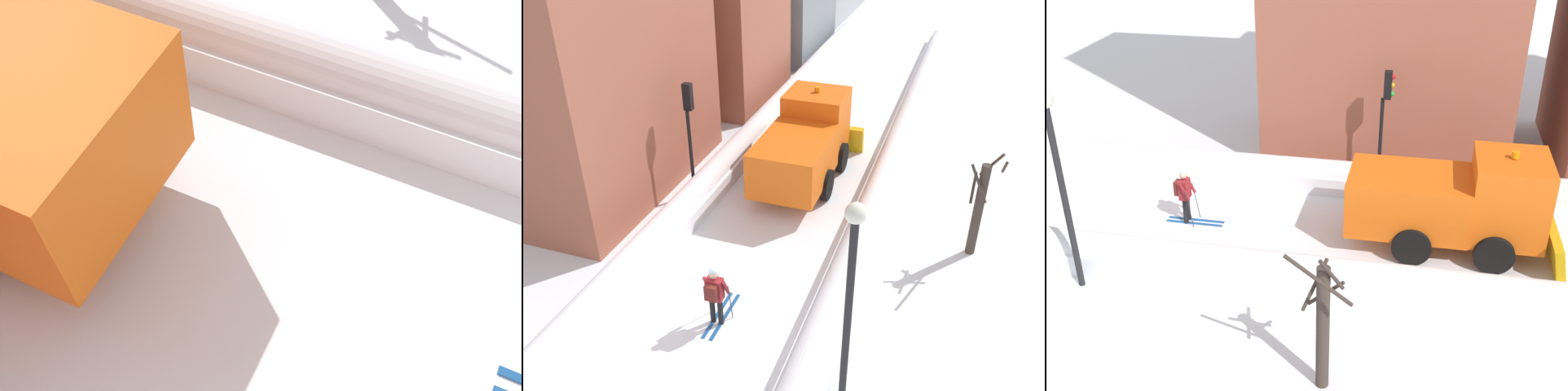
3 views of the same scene
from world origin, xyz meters
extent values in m
plane|color=white|center=(0.00, 10.00, 0.00)|extent=(80.00, 80.00, 0.00)
cube|color=white|center=(-2.91, 10.00, 0.31)|extent=(1.10, 36.00, 0.62)
cylinder|color=white|center=(-2.91, 10.00, 0.62)|extent=(0.90, 34.20, 0.90)
cube|color=white|center=(2.91, 10.00, 0.31)|extent=(1.10, 36.00, 0.61)
cylinder|color=white|center=(2.91, 10.00, 0.61)|extent=(0.90, 34.20, 0.90)
cube|color=orange|center=(-0.05, 6.83, 1.40)|extent=(2.30, 3.40, 1.60)
cube|color=orange|center=(-0.05, 9.53, 1.75)|extent=(2.20, 2.00, 2.30)
cube|color=black|center=(-0.05, 10.49, 2.26)|extent=(1.85, 0.06, 1.01)
cube|color=gold|center=(-0.05, 10.88, 0.55)|extent=(3.20, 0.46, 1.13)
cylinder|color=orange|center=(-0.05, 9.53, 3.02)|extent=(0.20, 0.20, 0.18)
cylinder|color=black|center=(-1.20, 9.23, 0.55)|extent=(0.25, 1.10, 1.10)
cylinder|color=black|center=(1.10, 9.23, 0.55)|extent=(0.25, 1.10, 1.10)
cylinder|color=black|center=(-1.20, 7.03, 0.55)|extent=(0.25, 1.10, 1.10)
cylinder|color=black|center=(1.10, 7.03, 0.55)|extent=(0.25, 1.10, 1.10)
cylinder|color=black|center=(-0.04, 0.12, 0.41)|extent=(0.14, 0.14, 0.82)
cylinder|color=black|center=(0.18, 0.12, 0.41)|extent=(0.14, 0.14, 0.82)
cube|color=maroon|center=(0.07, 0.12, 1.13)|extent=(0.42, 0.26, 0.62)
cube|color=#591E19|center=(0.07, -0.09, 1.16)|extent=(0.32, 0.16, 0.44)
sphere|color=tan|center=(0.07, 0.12, 1.60)|extent=(0.24, 0.24, 0.24)
sphere|color=silver|center=(0.07, 0.12, 1.70)|extent=(0.22, 0.22, 0.22)
cylinder|color=maroon|center=(-0.19, 0.22, 1.16)|extent=(0.09, 0.33, 0.56)
cylinder|color=maroon|center=(0.33, 0.22, 1.16)|extent=(0.09, 0.33, 0.56)
cube|color=#194C8C|center=(-0.04, 0.37, 0.01)|extent=(0.09, 1.80, 0.03)
cube|color=#194C8C|center=(0.18, 0.37, 0.01)|extent=(0.09, 1.80, 0.03)
cylinder|color=#262628|center=(-0.23, 0.34, 0.60)|extent=(0.02, 0.19, 1.19)
cylinder|color=#262628|center=(0.37, 0.34, 0.60)|extent=(0.02, 0.19, 1.19)
cylinder|color=black|center=(-3.38, 5.72, 1.60)|extent=(0.12, 0.12, 3.20)
cube|color=black|center=(-3.38, 5.86, 3.65)|extent=(0.28, 0.24, 0.90)
sphere|color=red|center=(-3.38, 5.99, 3.93)|extent=(0.18, 0.18, 0.18)
sphere|color=gold|center=(-3.38, 5.99, 3.65)|extent=(0.18, 0.18, 0.18)
sphere|color=green|center=(-3.38, 5.99, 3.37)|extent=(0.18, 0.18, 0.18)
cylinder|color=black|center=(3.76, -1.44, 2.47)|extent=(0.16, 0.16, 4.93)
cylinder|color=#3B312A|center=(6.08, 5.41, 1.50)|extent=(0.28, 0.28, 3.00)
cylinder|color=#3B312A|center=(5.83, 5.42, 2.22)|extent=(0.10, 0.77, 0.70)
cylinder|color=#3B312A|center=(6.20, 5.59, 2.95)|extent=(0.57, 0.45, 0.97)
cylinder|color=#3B312A|center=(6.53, 5.39, 3.03)|extent=(0.13, 1.35, 0.99)
cylinder|color=#3B312A|center=(5.94, 5.22, 2.49)|extent=(0.61, 0.47, 1.00)
camera|label=1|loc=(-2.83, 2.46, 6.27)|focal=44.58mm
camera|label=2|loc=(5.28, -9.67, 10.49)|focal=39.28mm
camera|label=3|loc=(15.85, 6.99, 9.85)|focal=43.03mm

